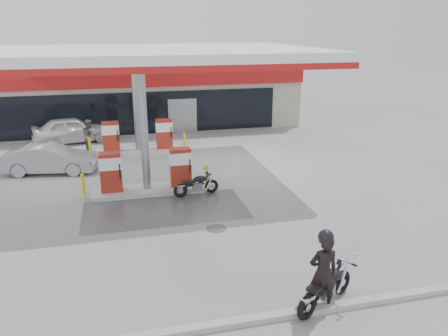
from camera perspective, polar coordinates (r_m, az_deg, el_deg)
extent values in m
plane|color=gray|center=(16.47, -9.42, -5.57)|extent=(90.00, 90.00, 0.00)
cube|color=#4C4C4F|center=(16.51, -7.68, -5.43)|extent=(6.00, 3.00, 0.00)
cylinder|color=#38383A|center=(14.92, -1.02, -7.90)|extent=(0.70, 0.70, 0.01)
cube|color=gray|center=(10.40, -5.95, -20.50)|extent=(28.00, 0.25, 0.15)
cube|color=#ABA18F|center=(31.43, -12.11, 9.40)|extent=(22.00, 8.00, 4.00)
cube|color=black|center=(27.56, -11.69, 6.97)|extent=(18.00, 0.10, 2.60)
cube|color=#A61514|center=(27.17, -11.97, 11.29)|extent=(22.00, 0.25, 1.00)
cube|color=navy|center=(28.25, 2.66, 11.90)|extent=(3.50, 0.12, 0.80)
cube|color=gray|center=(27.84, -5.44, 6.75)|extent=(1.80, 0.14, 2.20)
cube|color=silver|center=(20.14, -11.45, 14.22)|extent=(16.00, 10.00, 0.60)
cube|color=#A61514|center=(15.23, -10.44, 12.44)|extent=(16.00, 0.12, 0.24)
cube|color=#A61514|center=(25.09, -12.02, 14.47)|extent=(16.00, 0.12, 0.24)
cylinder|color=gray|center=(17.56, -10.41, 4.79)|extent=(0.32, 0.32, 5.00)
cylinder|color=gray|center=(23.44, -11.42, 8.04)|extent=(0.32, 0.32, 5.00)
cube|color=#9E9E99|center=(18.29, -9.96, -2.85)|extent=(4.50, 1.30, 0.18)
cube|color=maroon|center=(17.97, -14.57, -0.54)|extent=(0.85, 0.48, 1.60)
cube|color=maroon|center=(18.12, -5.71, 0.13)|extent=(0.85, 0.48, 1.60)
cube|color=silver|center=(17.85, -14.67, 0.68)|extent=(0.88, 0.52, 0.50)
cube|color=silver|center=(18.00, -5.74, 1.34)|extent=(0.88, 0.52, 0.50)
cylinder|color=#CFB90B|center=(18.18, -17.92, -2.11)|extent=(0.14, 0.14, 0.90)
cylinder|color=#CFB90B|center=(18.44, -2.28, -0.92)|extent=(0.14, 0.14, 0.90)
cube|color=#9E9E99|center=(23.99, -11.05, 2.15)|extent=(4.50, 1.30, 0.18)
cube|color=maroon|center=(23.75, -14.56, 3.97)|extent=(0.85, 0.48, 1.60)
cube|color=maroon|center=(23.86, -7.82, 4.45)|extent=(0.85, 0.48, 1.60)
cube|color=silver|center=(23.66, -14.63, 4.91)|extent=(0.88, 0.52, 0.50)
cube|color=silver|center=(23.77, -7.86, 5.39)|extent=(0.88, 0.52, 0.50)
cylinder|color=#CFB90B|center=(23.90, -17.11, 2.74)|extent=(0.14, 0.14, 0.90)
cylinder|color=#CFB90B|center=(24.10, -5.17, 3.60)|extent=(0.14, 0.14, 0.90)
torus|color=black|center=(11.88, 15.11, -14.19)|extent=(0.64, 0.46, 0.65)
torus|color=black|center=(10.81, 10.74, -17.41)|extent=(0.64, 0.46, 0.65)
cube|color=gray|center=(11.31, 13.20, -15.27)|extent=(0.51, 0.44, 0.33)
cube|color=black|center=(11.14, 12.77, -15.16)|extent=(0.90, 0.58, 0.09)
ellipsoid|color=black|center=(11.25, 13.80, -13.44)|extent=(0.70, 0.61, 0.30)
cube|color=black|center=(10.89, 12.17, -14.87)|extent=(0.65, 0.52, 0.11)
cylinder|color=silver|center=(11.33, 14.84, -11.38)|extent=(0.45, 0.73, 0.04)
sphere|color=silver|center=(11.49, 15.14, -11.70)|extent=(0.20, 0.20, 0.20)
cylinder|color=silver|center=(11.06, 10.86, -16.64)|extent=(0.89, 0.56, 0.09)
imported|color=black|center=(10.86, 12.81, -13.20)|extent=(0.73, 0.49, 1.97)
torus|color=black|center=(17.89, -1.63, -2.38)|extent=(0.59, 0.22, 0.58)
torus|color=black|center=(17.49, -5.71, -2.95)|extent=(0.59, 0.22, 0.58)
cube|color=gray|center=(17.66, -3.53, -2.41)|extent=(0.41, 0.28, 0.29)
cube|color=black|center=(17.59, -3.98, -2.18)|extent=(0.87, 0.22, 0.08)
ellipsoid|color=black|center=(17.60, -3.11, -1.42)|extent=(0.58, 0.38, 0.27)
cube|color=black|center=(17.48, -4.59, -1.79)|extent=(0.56, 0.31, 0.10)
cylinder|color=silver|center=(17.60, -2.24, -0.41)|extent=(0.14, 0.73, 0.03)
sphere|color=silver|center=(17.67, -1.88, -0.72)|extent=(0.17, 0.17, 0.17)
cylinder|color=silver|center=(17.68, -5.14, -2.77)|extent=(0.87, 0.20, 0.08)
imported|color=silver|center=(27.04, -19.17, 4.75)|extent=(4.75, 2.65, 1.53)
imported|color=#4D4D52|center=(24.79, -17.19, 4.08)|extent=(0.95, 1.05, 1.76)
imported|color=gray|center=(21.74, -21.75, 1.13)|extent=(4.31, 2.12, 1.36)
imported|color=#5C141D|center=(29.57, -20.51, 5.33)|extent=(4.20, 2.11, 1.17)
imported|color=black|center=(30.25, -2.50, 6.75)|extent=(4.72, 3.42, 1.19)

